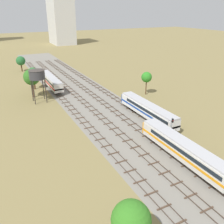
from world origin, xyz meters
TOP-DOWN VIEW (x-y plane):
  - ground_plane at (0.00, 56.00)m, footprint 480.00×480.00m
  - ballast_bed at (0.00, 56.00)m, footprint 18.36×176.00m
  - track_far_left at (-7.18, 57.00)m, footprint 2.40×126.00m
  - track_left at (-2.39, 57.00)m, footprint 2.40×126.00m
  - track_centre_left at (2.39, 57.00)m, footprint 2.40×126.00m
  - track_centre at (7.18, 57.00)m, footprint 2.40×126.00m
  - diesel_railcar_centre_left_nearest at (2.39, 17.87)m, footprint 2.96×20.50m
  - diesel_railcar_centre_near at (7.18, 35.42)m, footprint 2.96×20.50m
  - diesel_railcar_far_left_mid at (-7.18, 71.63)m, footprint 2.96×20.50m
  - water_tower at (-13.53, 59.82)m, footprint 4.53×4.53m
  - signal_post_nearest at (4.79, 23.88)m, footprint 0.28×0.47m
  - lineside_tree_0 at (17.54, 51.22)m, footprint 3.24×3.24m
  - lineside_tree_1 at (-12.59, 101.05)m, footprint 3.84×3.84m
  - lineside_tree_2 at (-14.33, 64.60)m, footprint 4.80×4.80m
  - lineside_tree_3 at (-12.53, 72.74)m, footprint 3.52×3.52m
  - lineside_tree_4 at (-14.65, 7.08)m, footprint 4.32×4.32m
  - skyline_tower_2 at (29.07, 181.02)m, footprint 14.91×23.64m

SIDE VIEW (x-z plane):
  - ground_plane at x=0.00m, z-range 0.00..0.00m
  - ballast_bed at x=0.00m, z-range 0.00..0.01m
  - track_far_left at x=-7.18m, z-range -0.01..0.28m
  - track_left at x=-2.39m, z-range -0.01..0.28m
  - track_centre_left at x=2.39m, z-range -0.01..0.28m
  - track_centre at x=7.18m, z-range -0.01..0.28m
  - diesel_railcar_centre_left_nearest at x=2.39m, z-range 0.70..4.50m
  - diesel_railcar_centre_near at x=7.18m, z-range 0.70..4.50m
  - diesel_railcar_far_left_mid at x=-7.18m, z-range 0.70..4.50m
  - signal_post_nearest at x=4.79m, z-range 0.74..6.24m
  - lineside_tree_1 at x=-12.59m, z-range 1.29..7.79m
  - lineside_tree_4 at x=-14.65m, z-range 1.19..7.94m
  - lineside_tree_3 at x=-12.53m, z-range 1.83..9.19m
  - lineside_tree_0 at x=17.54m, z-range 1.94..9.15m
  - lineside_tree_2 at x=-14.33m, z-range 1.91..10.62m
  - water_tower at x=-13.53m, z-range 3.28..13.05m
  - skyline_tower_2 at x=29.07m, z-range 0.00..36.68m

